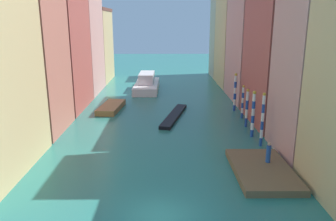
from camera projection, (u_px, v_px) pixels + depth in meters
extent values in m
plane|color=#28756B|center=(162.00, 109.00, 42.98)|extent=(154.00, 154.00, 0.00)
cube|color=#C6705B|center=(22.00, 23.00, 31.85)|extent=(6.48, 7.81, 21.68)
cube|color=#B25147|center=(56.00, 48.00, 41.88)|extent=(6.48, 10.28, 15.42)
cube|color=tan|center=(76.00, 25.00, 51.19)|extent=(6.48, 10.11, 20.85)
cube|color=#DBB77A|center=(92.00, 47.00, 62.43)|extent=(6.48, 10.57, 12.76)
cube|color=brown|center=(90.00, 10.00, 60.71)|extent=(6.61, 10.78, 0.58)
cube|color=tan|center=(329.00, 31.00, 26.15)|extent=(6.48, 7.11, 20.37)
cube|color=#B25147|center=(285.00, 39.00, 35.52)|extent=(6.48, 10.68, 18.25)
cube|color=tan|center=(257.00, 24.00, 46.21)|extent=(6.48, 11.26, 21.09)
cube|color=#DBB77A|center=(238.00, 42.00, 58.36)|extent=(6.48, 11.45, 15.03)
cube|color=#BCB299|center=(228.00, 29.00, 67.00)|extent=(6.48, 7.20, 19.15)
cube|color=brown|center=(262.00, 170.00, 24.81)|extent=(4.17, 7.29, 0.50)
cylinder|color=#234C93|center=(268.00, 154.00, 25.46)|extent=(0.36, 0.36, 1.34)
sphere|color=tan|center=(269.00, 144.00, 25.25)|extent=(0.26, 0.26, 0.26)
cylinder|color=#1E479E|center=(261.00, 142.00, 30.24)|extent=(0.27, 0.27, 0.78)
cylinder|color=white|center=(261.00, 134.00, 30.04)|extent=(0.27, 0.27, 0.78)
cylinder|color=#1E479E|center=(262.00, 125.00, 29.84)|extent=(0.27, 0.27, 0.78)
cylinder|color=white|center=(263.00, 117.00, 29.64)|extent=(0.27, 0.27, 0.78)
cylinder|color=#1E479E|center=(263.00, 108.00, 29.44)|extent=(0.27, 0.27, 0.78)
cylinder|color=white|center=(264.00, 100.00, 29.23)|extent=(0.27, 0.27, 0.78)
sphere|color=gold|center=(264.00, 94.00, 29.11)|extent=(0.29, 0.29, 0.29)
cylinder|color=#1E479E|center=(252.00, 133.00, 32.74)|extent=(0.32, 0.32, 0.72)
cylinder|color=white|center=(252.00, 126.00, 32.55)|extent=(0.32, 0.32, 0.72)
cylinder|color=#1E479E|center=(253.00, 119.00, 32.37)|extent=(0.32, 0.32, 0.72)
cylinder|color=white|center=(253.00, 112.00, 32.18)|extent=(0.32, 0.32, 0.72)
cylinder|color=#1E479E|center=(254.00, 105.00, 32.00)|extent=(0.32, 0.32, 0.72)
cylinder|color=white|center=(254.00, 97.00, 31.81)|extent=(0.32, 0.32, 0.72)
sphere|color=gold|center=(255.00, 92.00, 31.69)|extent=(0.35, 0.35, 0.35)
cylinder|color=#1E479E|center=(246.00, 122.00, 35.81)|extent=(0.29, 0.29, 0.97)
cylinder|color=white|center=(247.00, 114.00, 35.56)|extent=(0.29, 0.29, 0.97)
cylinder|color=#1E479E|center=(247.00, 105.00, 35.31)|extent=(0.29, 0.29, 0.97)
cylinder|color=white|center=(248.00, 96.00, 35.07)|extent=(0.29, 0.29, 0.97)
sphere|color=gold|center=(248.00, 90.00, 34.91)|extent=(0.32, 0.32, 0.32)
cylinder|color=#1E479E|center=(242.00, 115.00, 39.14)|extent=(0.27, 0.27, 0.61)
cylinder|color=white|center=(242.00, 110.00, 38.99)|extent=(0.27, 0.27, 0.61)
cylinder|color=#1E479E|center=(242.00, 105.00, 38.83)|extent=(0.27, 0.27, 0.61)
cylinder|color=white|center=(243.00, 100.00, 38.68)|extent=(0.27, 0.27, 0.61)
cylinder|color=#1E479E|center=(243.00, 95.00, 38.52)|extent=(0.27, 0.27, 0.61)
cylinder|color=white|center=(243.00, 90.00, 38.36)|extent=(0.27, 0.27, 0.61)
sphere|color=gold|center=(244.00, 86.00, 38.26)|extent=(0.30, 0.30, 0.30)
cylinder|color=#1E479E|center=(234.00, 108.00, 42.27)|extent=(0.34, 0.34, 0.75)
cylinder|color=white|center=(235.00, 102.00, 42.08)|extent=(0.34, 0.34, 0.75)
cylinder|color=#1E479E|center=(235.00, 96.00, 41.89)|extent=(0.34, 0.34, 0.75)
cylinder|color=white|center=(235.00, 90.00, 41.70)|extent=(0.34, 0.34, 0.75)
cylinder|color=#1E479E|center=(235.00, 85.00, 41.51)|extent=(0.34, 0.34, 0.75)
cylinder|color=white|center=(236.00, 79.00, 41.31)|extent=(0.34, 0.34, 0.75)
sphere|color=gold|center=(236.00, 75.00, 41.18)|extent=(0.37, 0.37, 0.37)
cube|color=white|center=(147.00, 86.00, 55.16)|extent=(3.95, 11.30, 1.19)
cube|color=silver|center=(147.00, 78.00, 54.80)|extent=(2.43, 5.75, 1.64)
cube|color=black|center=(174.00, 116.00, 39.38)|extent=(3.54, 9.98, 0.39)
cube|color=olive|center=(111.00, 107.00, 42.76)|extent=(2.99, 6.79, 0.68)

